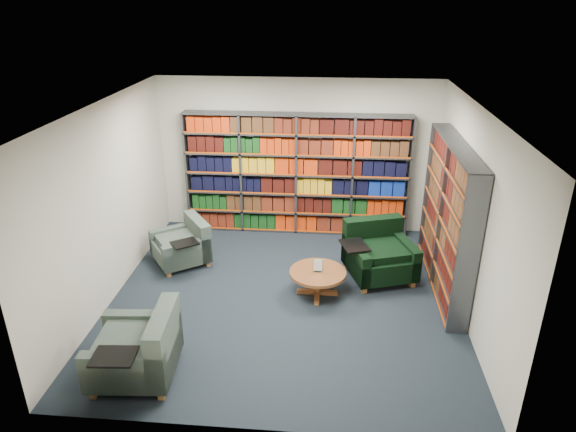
# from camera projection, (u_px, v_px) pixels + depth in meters

# --- Properties ---
(room_shell) EXTENTS (5.02, 5.02, 2.82)m
(room_shell) POSITION_uv_depth(u_px,v_px,m) (284.00, 210.00, 6.99)
(room_shell) COLOR black
(room_shell) RESTS_ON ground
(bookshelf_back) EXTENTS (4.00, 0.28, 2.20)m
(bookshelf_back) POSITION_uv_depth(u_px,v_px,m) (296.00, 175.00, 9.25)
(bookshelf_back) COLOR #47494F
(bookshelf_back) RESTS_ON ground
(bookshelf_right) EXTENTS (0.28, 2.50, 2.20)m
(bookshelf_right) POSITION_uv_depth(u_px,v_px,m) (448.00, 219.00, 7.47)
(bookshelf_right) COLOR #47494F
(bookshelf_right) RESTS_ON ground
(chair_teal_left) EXTENTS (1.12, 1.14, 0.73)m
(chair_teal_left) POSITION_uv_depth(u_px,v_px,m) (185.00, 246.00, 8.45)
(chair_teal_left) COLOR #09273F
(chair_teal_left) RESTS_ON ground
(chair_green_right) EXTENTS (1.25, 1.19, 0.86)m
(chair_green_right) POSITION_uv_depth(u_px,v_px,m) (377.00, 255.00, 8.05)
(chair_green_right) COLOR black
(chair_green_right) RESTS_ON ground
(chair_teal_front) EXTENTS (0.99, 1.13, 0.84)m
(chair_teal_front) POSITION_uv_depth(u_px,v_px,m) (142.00, 351.00, 5.90)
(chair_teal_front) COLOR #09273F
(chair_teal_front) RESTS_ON ground
(coffee_table) EXTENTS (0.83, 0.83, 0.58)m
(coffee_table) POSITION_uv_depth(u_px,v_px,m) (318.00, 276.00, 7.51)
(coffee_table) COLOR brown
(coffee_table) RESTS_ON ground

